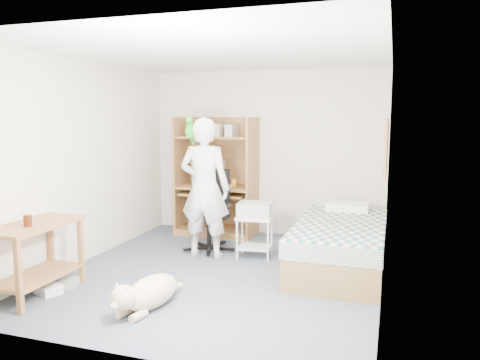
% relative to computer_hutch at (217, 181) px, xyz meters
% --- Properties ---
extents(floor, '(4.00, 4.00, 0.00)m').
position_rel_computer_hutch_xyz_m(floor, '(0.70, -1.74, -0.82)').
color(floor, '#474E60').
rests_on(floor, ground).
extents(wall_back, '(3.60, 0.02, 2.50)m').
position_rel_computer_hutch_xyz_m(wall_back, '(0.70, 0.26, 0.43)').
color(wall_back, silver).
rests_on(wall_back, floor).
extents(wall_right, '(0.02, 4.00, 2.50)m').
position_rel_computer_hutch_xyz_m(wall_right, '(2.50, -1.74, 0.43)').
color(wall_right, silver).
rests_on(wall_right, floor).
extents(wall_left, '(0.02, 4.00, 2.50)m').
position_rel_computer_hutch_xyz_m(wall_left, '(-1.10, -1.74, 0.43)').
color(wall_left, silver).
rests_on(wall_left, floor).
extents(ceiling, '(3.60, 4.00, 0.02)m').
position_rel_computer_hutch_xyz_m(ceiling, '(0.70, -1.74, 1.68)').
color(ceiling, white).
rests_on(ceiling, wall_back).
extents(computer_hutch, '(1.20, 0.63, 1.80)m').
position_rel_computer_hutch_xyz_m(computer_hutch, '(0.00, 0.00, 0.00)').
color(computer_hutch, brown).
rests_on(computer_hutch, floor).
extents(bed, '(1.02, 2.02, 0.66)m').
position_rel_computer_hutch_xyz_m(bed, '(2.00, -1.12, -0.53)').
color(bed, brown).
rests_on(bed, floor).
extents(side_desk, '(0.50, 1.00, 0.75)m').
position_rel_computer_hutch_xyz_m(side_desk, '(-0.85, -2.94, -0.33)').
color(side_desk, brown).
rests_on(side_desk, floor).
extents(corkboard, '(0.04, 0.94, 0.66)m').
position_rel_computer_hutch_xyz_m(corkboard, '(2.47, -0.84, 0.63)').
color(corkboard, olive).
rests_on(corkboard, wall_right).
extents(office_chair, '(0.61, 0.61, 1.09)m').
position_rel_computer_hutch_xyz_m(office_chair, '(0.22, -0.86, -0.43)').
color(office_chair, black).
rests_on(office_chair, floor).
extents(person, '(0.67, 0.45, 1.80)m').
position_rel_computer_hutch_xyz_m(person, '(0.27, -1.17, 0.08)').
color(person, silver).
rests_on(person, floor).
extents(parrot, '(0.13, 0.23, 0.36)m').
position_rel_computer_hutch_xyz_m(parrot, '(0.07, -1.15, 0.83)').
color(parrot, '#1A7E12').
rests_on(parrot, person).
extents(dog, '(0.45, 0.99, 0.37)m').
position_rel_computer_hutch_xyz_m(dog, '(0.40, -2.91, -0.66)').
color(dog, beige).
rests_on(dog, floor).
extents(printer_cart, '(0.49, 0.40, 0.54)m').
position_rel_computer_hutch_xyz_m(printer_cart, '(0.90, -1.01, -0.46)').
color(printer_cart, silver).
rests_on(printer_cart, floor).
extents(printer, '(0.45, 0.36, 0.18)m').
position_rel_computer_hutch_xyz_m(printer, '(0.90, -1.01, -0.19)').
color(printer, '#AEAFAA').
rests_on(printer, printer_cart).
extents(crt_monitor, '(0.41, 0.44, 0.38)m').
position_rel_computer_hutch_xyz_m(crt_monitor, '(-0.13, 0.01, 0.14)').
color(crt_monitor, beige).
rests_on(crt_monitor, computer_hutch).
extents(keyboard, '(0.47, 0.24, 0.03)m').
position_rel_computer_hutch_xyz_m(keyboard, '(0.03, -0.16, -0.15)').
color(keyboard, beige).
rests_on(keyboard, computer_hutch).
extents(pencil_cup, '(0.08, 0.08, 0.12)m').
position_rel_computer_hutch_xyz_m(pencil_cup, '(0.30, -0.09, -0.00)').
color(pencil_cup, gold).
rests_on(pencil_cup, computer_hutch).
extents(drink_glass, '(0.08, 0.08, 0.12)m').
position_rel_computer_hutch_xyz_m(drink_glass, '(-0.80, -3.07, -0.01)').
color(drink_glass, '#3D1709').
rests_on(drink_glass, side_desk).
extents(floor_box_a, '(0.30, 0.27, 0.10)m').
position_rel_computer_hutch_xyz_m(floor_box_a, '(-0.77, -2.89, -0.77)').
color(floor_box_a, white).
rests_on(floor_box_a, floor).
extents(floor_box_b, '(0.24, 0.27, 0.08)m').
position_rel_computer_hutch_xyz_m(floor_box_b, '(-0.71, -2.65, -0.78)').
color(floor_box_b, '#A5A5A1').
rests_on(floor_box_b, floor).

